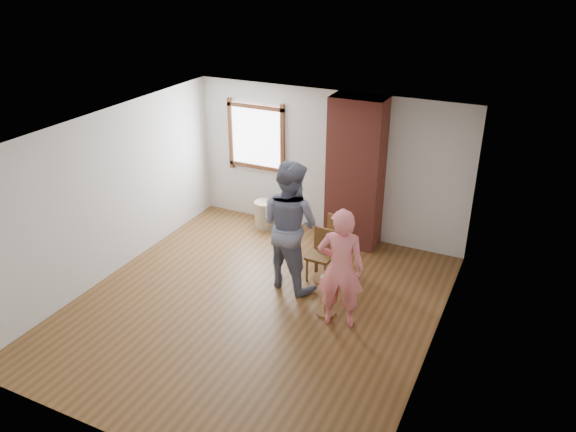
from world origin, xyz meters
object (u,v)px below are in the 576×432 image
object	(u,v)px
person_pink	(340,268)
dining_chair_left	(322,252)
stoneware_crock	(265,214)
side_table	(327,290)
dining_chair_right	(335,241)
man	(290,225)

from	to	relation	value
person_pink	dining_chair_left	bearing A→B (deg)	-70.56
stoneware_crock	side_table	bearing A→B (deg)	-45.33
dining_chair_left	side_table	world-z (taller)	dining_chair_left
side_table	person_pink	distance (m)	0.53
dining_chair_right	side_table	world-z (taller)	dining_chair_right
stoneware_crock	dining_chair_right	world-z (taller)	dining_chair_right
stoneware_crock	man	distance (m)	2.18
dining_chair_left	person_pink	distance (m)	1.28
dining_chair_right	person_pink	distance (m)	1.51
stoneware_crock	man	xyz separation A→B (m)	(1.27, -1.60, 0.76)
dining_chair_right	person_pink	size ratio (longest dim) A/B	0.52
dining_chair_left	man	xyz separation A→B (m)	(-0.38, -0.38, 0.55)
man	person_pink	world-z (taller)	man
man	side_table	bearing A→B (deg)	162.75
side_table	man	distance (m)	1.14
man	person_pink	size ratio (longest dim) A/B	1.16
dining_chair_right	man	size ratio (longest dim) A/B	0.44
dining_chair_left	side_table	xyz separation A→B (m)	(0.44, -0.89, -0.05)
stoneware_crock	man	size ratio (longest dim) A/B	0.25
dining_chair_right	stoneware_crock	bearing A→B (deg)	163.68
side_table	man	xyz separation A→B (m)	(-0.82, 0.51, 0.60)
dining_chair_right	person_pink	world-z (taller)	person_pink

